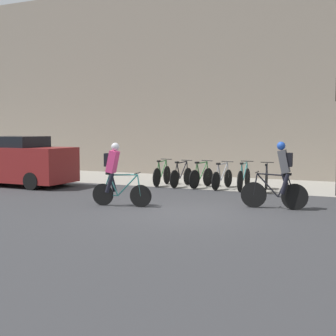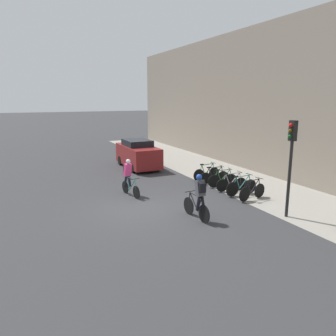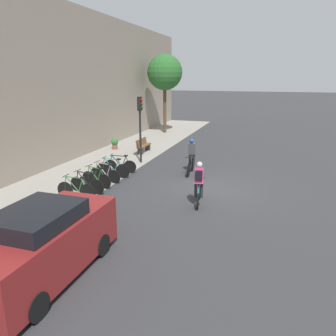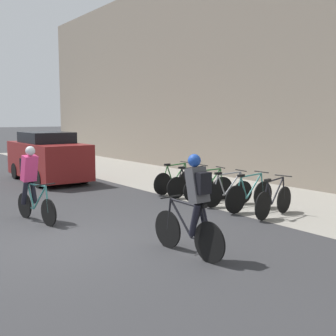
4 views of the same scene
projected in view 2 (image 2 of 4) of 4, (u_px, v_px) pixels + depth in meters
ground at (140, 209)px, 13.75m from camera, size 200.00×200.00×0.00m
kerb_strip at (266, 190)px, 16.53m from camera, size 44.00×4.50×0.01m
building_facade at (311, 101)px, 16.65m from camera, size 44.00×0.60×8.83m
cyclist_pink at (128, 176)px, 15.49m from camera, size 1.70×0.54×1.75m
cyclist_grey at (199, 196)px, 12.29m from camera, size 1.77×0.46×1.79m
parked_bike_0 at (206, 173)px, 18.39m from camera, size 0.46×1.72×0.98m
parked_bike_1 at (214, 176)px, 17.69m from camera, size 0.46×1.71×0.96m
parked_bike_2 at (222, 180)px, 16.99m from camera, size 0.47×1.61×0.97m
parked_bike_3 at (231, 183)px, 16.29m from camera, size 0.46×1.68×0.96m
parked_bike_4 at (241, 187)px, 15.58m from camera, size 0.46×1.77×0.99m
parked_bike_5 at (252, 191)px, 14.88m from camera, size 0.48×1.68×0.97m
traffic_light_pole at (291, 151)px, 12.29m from camera, size 0.26×0.30×3.75m
parked_car at (138, 154)px, 21.67m from camera, size 4.30×1.84×1.85m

